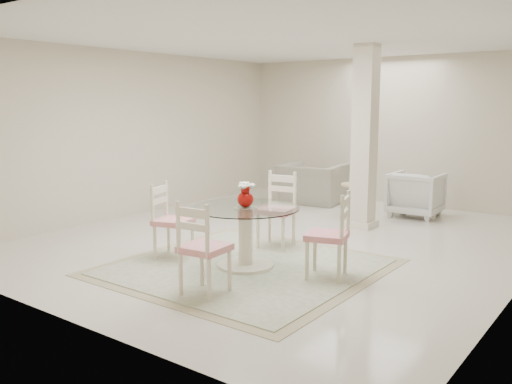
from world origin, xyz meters
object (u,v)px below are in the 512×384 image
Objects in this scene: dining_chair_west at (168,215)px; dining_chair_south at (201,242)px; recliner_taupe at (312,183)px; column at (365,138)px; dining_chair_east at (333,229)px; dining_table at (246,237)px; dining_chair_north at (278,204)px; side_table at (356,201)px; red_vase at (245,195)px; armchair_white at (416,194)px.

dining_chair_south is at bearing -138.61° from dining_chair_west.
dining_chair_south is at bearing 102.38° from recliner_taupe.
dining_chair_east is at bearing -71.32° from column.
dining_table is 1.21× the size of dining_chair_west.
dining_chair_north is 2.02× the size of side_table.
side_table is at bearing 95.00° from dining_table.
dining_chair_east is 1.00× the size of dining_chair_south.
dining_chair_north is 1.06× the size of dining_chair_west.
red_vase is 0.26× the size of dining_chair_north.
dining_chair_east is 3.76m from armchair_white.
column reaches higher than armchair_white.
dining_chair_west is (-0.99, -0.23, 0.17)m from dining_table.
dining_chair_north is 3.25m from recliner_taupe.
dining_chair_north is (-0.23, 0.99, -0.28)m from red_vase.
recliner_taupe is (-1.65, 1.31, -0.98)m from column.
armchair_white is (0.74, 2.97, -0.20)m from dining_chair_north.
dining_chair_east is 0.96× the size of dining_chair_north.
dining_chair_south reaches higher than red_vase.
dining_table is 4.29× the size of red_vase.
recliner_taupe is at bearing 102.66° from dining_chair_north.
dining_chair_north is 2.44m from side_table.
armchair_white is (0.35, 1.29, -0.98)m from column.
column reaches higher than dining_chair_north.
dining_table is 1.18× the size of dining_chair_east.
side_table is at bearing 147.79° from recliner_taupe.
dining_chair_east is at bearing 13.33° from dining_table.
side_table is at bearing 32.15° from armchair_white.
dining_table is 3.43m from side_table.
column is at bearing 86.46° from dining_table.
side_table is at bearing 95.02° from red_vase.
dining_chair_south reaches higher than dining_chair_east.
red_vase reaches higher than recliner_taupe.
armchair_white is at bearing -36.25° from dining_chair_west.
armchair_white reaches higher than dining_table.
side_table is at bearing -27.25° from dining_chair_west.
armchair_white is at bearing 172.76° from recliner_taupe.
side_table is at bearing -88.53° from dining_chair_south.
red_vase is 0.28× the size of dining_chair_west.
red_vase is at bearing -93.52° from column.
column reaches higher than red_vase.
dining_chair_west is 4.25m from recliner_taupe.
column is 1.89m from dining_chair_north.
side_table is at bearing 81.47° from dining_chair_north.
red_vase is at bearing -93.03° from dining_chair_east.
dining_chair_east is at bearing -93.21° from dining_chair_west.
column is 5.06× the size of side_table.
recliner_taupe is at bearing -76.30° from dining_chair_south.
column is 3.23m from dining_chair_west.
recliner_taupe is at bearing -9.77° from dining_chair_west.
dining_chair_west is 1.43m from dining_chair_south.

